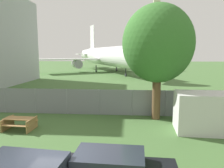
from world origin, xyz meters
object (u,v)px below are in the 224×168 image
Objects in this scene: picnic_bench_near_cabin at (20,122)px; tree_near_hangar at (158,44)px; portable_cabin at (216,113)px; airplane at (108,56)px.

tree_near_hangar reaches higher than picnic_bench_near_cabin.
tree_near_hangar reaches higher than portable_cabin.
airplane is at bearing 100.70° from tree_near_hangar.
portable_cabin is at bearing -36.40° from tree_near_hangar.
airplane is at bearing 107.48° from portable_cabin.
tree_near_hangar is at bearing -13.84° from airplane.
airplane reaches higher than picnic_bench_near_cabin.
airplane is 43.00m from portable_cabin.
portable_cabin is 5.87m from tree_near_hangar.
portable_cabin reaches higher than picnic_bench_near_cabin.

